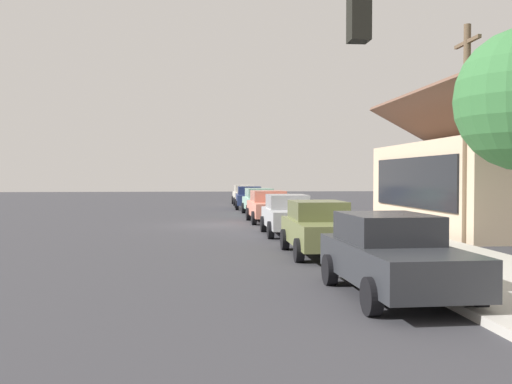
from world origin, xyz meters
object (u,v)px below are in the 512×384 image
object	(u,v)px
car_charcoal	(392,255)
utility_pole_wooden	(466,130)
traffic_light_main	(482,83)
car_coral	(269,206)
car_navy	(249,197)
car_silver	(288,214)
fire_hydrant_red	(286,207)
car_ivory	(244,195)
car_seafoam	(260,201)
car_olive	(320,228)

from	to	relation	value
car_charcoal	utility_pole_wooden	bearing A→B (deg)	145.43
traffic_light_main	car_coral	bearing A→B (deg)	179.76
car_navy	car_silver	size ratio (longest dim) A/B	0.99
traffic_light_main	utility_pole_wooden	size ratio (longest dim) A/B	0.69
car_navy	traffic_light_main	size ratio (longest dim) A/B	0.85
traffic_light_main	fire_hydrant_red	world-z (taller)	traffic_light_main
car_coral	car_ivory	bearing A→B (deg)	178.99
car_ivory	car_seafoam	xyz separation A→B (m)	(12.23, 0.00, 0.00)
utility_pole_wooden	car_navy	bearing A→B (deg)	-166.13
car_charcoal	car_navy	bearing A→B (deg)	178.79
car_navy	traffic_light_main	world-z (taller)	traffic_light_main
car_coral	utility_pole_wooden	xyz separation A→B (m)	(10.23, 5.56, 3.11)
car_seafoam	fire_hydrant_red	size ratio (longest dim) A/B	6.83
car_coral	traffic_light_main	bearing A→B (deg)	-0.78
car_ivory	car_silver	size ratio (longest dim) A/B	1.07
car_seafoam	car_coral	distance (m)	5.95
car_coral	car_olive	xyz separation A→B (m)	(12.36, 0.04, -0.00)
car_olive	car_navy	bearing A→B (deg)	-179.67
car_ivory	traffic_light_main	bearing A→B (deg)	0.40
car_coral	car_silver	bearing A→B (deg)	-0.43
car_ivory	utility_pole_wooden	bearing A→B (deg)	11.53
utility_pole_wooden	car_silver	bearing A→B (deg)	-124.93
car_seafoam	traffic_light_main	size ratio (longest dim) A/B	0.93
car_silver	car_coral	bearing A→B (deg)	-179.20
car_olive	car_charcoal	size ratio (longest dim) A/B	0.96
car_navy	car_olive	world-z (taller)	same
car_coral	car_charcoal	distance (m)	18.45
car_silver	traffic_light_main	bearing A→B (deg)	0.31
car_navy	utility_pole_wooden	distance (m)	23.22
car_ivory	car_seafoam	distance (m)	12.23
car_silver	traffic_light_main	distance (m)	16.53
car_silver	utility_pole_wooden	xyz separation A→B (m)	(3.88, 5.55, 3.11)
car_silver	utility_pole_wooden	size ratio (longest dim) A/B	0.60
car_ivory	traffic_light_main	xyz separation A→B (m)	(40.84, -0.25, 2.68)
car_silver	fire_hydrant_red	size ratio (longest dim) A/B	6.34
car_seafoam	car_silver	size ratio (longest dim) A/B	1.08
car_seafoam	fire_hydrant_red	xyz separation A→B (m)	(1.21, 1.41, -0.32)
car_silver	car_olive	distance (m)	6.01
car_charcoal	traffic_light_main	bearing A→B (deg)	-5.78
car_navy	fire_hydrant_red	bearing A→B (deg)	14.00
utility_pole_wooden	fire_hydrant_red	distance (m)	15.87
car_seafoam	traffic_light_main	distance (m)	28.74
car_coral	utility_pole_wooden	size ratio (longest dim) A/B	0.62
car_charcoal	traffic_light_main	distance (m)	5.00
car_navy	car_seafoam	distance (m)	6.16
car_navy	car_charcoal	size ratio (longest dim) A/B	0.96
car_navy	car_olive	bearing A→B (deg)	2.36
car_ivory	car_olive	world-z (taller)	same
traffic_light_main	fire_hydrant_red	xyz separation A→B (m)	(-27.40, 1.66, -2.99)
car_coral	car_silver	xyz separation A→B (m)	(6.35, 0.01, -0.00)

